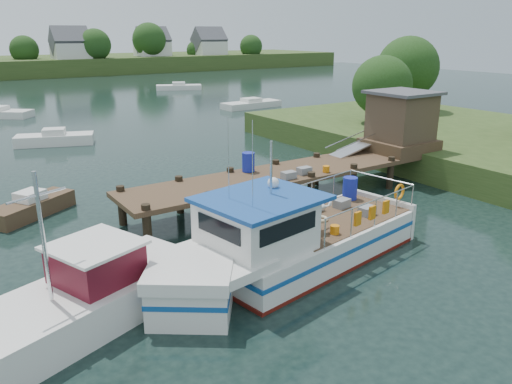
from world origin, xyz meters
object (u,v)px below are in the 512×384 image
work_boat (69,305)px  moored_rowboat (32,207)px  dock (366,140)px  lobster_boat (287,243)px  moored_far (179,87)px  moored_c (251,104)px  moored_b (55,139)px

work_boat → moored_rowboat: bearing=64.7°
dock → moored_rowboat: (-14.81, 4.38, -1.84)m
lobster_boat → moored_far: 54.11m
work_boat → moored_c: (25.59, 30.52, -0.32)m
moored_far → moored_rowboat: bearing=-113.4°
work_boat → moored_b: size_ratio=1.53×
lobster_boat → moored_far: size_ratio=1.75×
lobster_boat → moored_c: bearing=49.1°
moored_rowboat → dock: bearing=-19.1°
lobster_boat → moored_b: size_ratio=2.05×
moored_b → dock: bearing=-74.8°
dock → lobster_boat: 10.67m
moored_c → moored_far: bearing=93.4°
work_boat → moored_far: (26.73, 49.83, -0.31)m
moored_rowboat → moored_c: (24.75, 21.02, -0.03)m
lobster_boat → moored_rowboat: (-5.77, 9.90, -0.54)m
moored_far → work_boat: bearing=-108.9°
dock → moored_c: dock is taller
dock → moored_c: size_ratio=2.62×
moored_far → moored_c: bearing=-84.0°
lobster_boat → moored_rowboat: lobster_boat is taller
lobster_boat → dock: bearing=22.1°
moored_b → work_boat: bearing=-117.1°
lobster_boat → moored_b: lobster_boat is taller
moored_rowboat → moored_c: bearing=37.7°
moored_c → dock: bearing=-104.6°
work_boat → moored_b: work_boat is taller
moored_b → moored_c: (20.67, 7.12, -0.05)m
dock → moored_far: 46.10m
dock → moored_c: 27.34m
dock → moored_far: dock is taller
moored_rowboat → moored_far: moored_rowboat is taller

